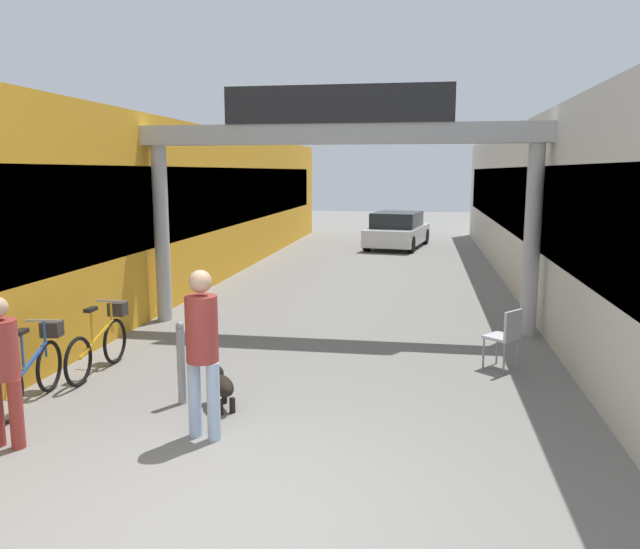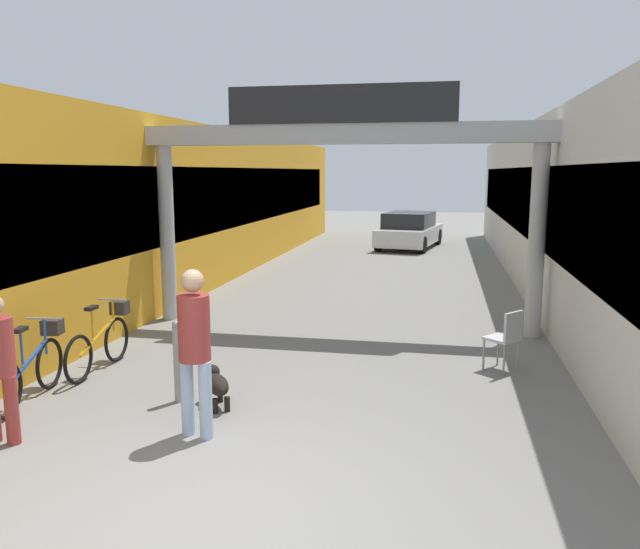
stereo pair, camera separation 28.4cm
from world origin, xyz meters
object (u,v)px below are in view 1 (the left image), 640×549
object	(u,v)px
cafe_chair_aluminium_nearer	(506,333)
pedestrian_companion	(2,363)
pedestrian_with_dog	(202,343)
parked_car_white	(397,230)
bicycle_blue_nearest	(34,368)
bollard_post_metal	(181,362)
bicycle_orange_second	(101,342)
dog_on_leash	(221,385)

from	to	relation	value
cafe_chair_aluminium_nearer	pedestrian_companion	bearing A→B (deg)	-147.42
pedestrian_with_dog	cafe_chair_aluminium_nearer	size ratio (longest dim) A/B	2.05
pedestrian_with_dog	parked_car_white	xyz separation A→B (m)	(1.34, 17.35, -0.41)
bicycle_blue_nearest	parked_car_white	bearing A→B (deg)	77.33
bollard_post_metal	parked_car_white	size ratio (longest dim) A/B	0.24
cafe_chair_aluminium_nearer	bicycle_orange_second	bearing A→B (deg)	-170.01
bicycle_orange_second	parked_car_white	bearing A→B (deg)	77.07
pedestrian_companion	dog_on_leash	size ratio (longest dim) A/B	2.47
dog_on_leash	parked_car_white	xyz separation A→B (m)	(1.44, 16.48, 0.36)
dog_on_leash	parked_car_white	size ratio (longest dim) A/B	0.15
dog_on_leash	bicycle_orange_second	world-z (taller)	bicycle_orange_second
bicycle_orange_second	bollard_post_metal	world-z (taller)	bollard_post_metal
bollard_post_metal	cafe_chair_aluminium_nearer	world-z (taller)	bollard_post_metal
bicycle_blue_nearest	cafe_chair_aluminium_nearer	world-z (taller)	bicycle_blue_nearest
pedestrian_companion	parked_car_white	xyz separation A→B (m)	(3.27, 17.89, -0.25)
bicycle_blue_nearest	bicycle_orange_second	size ratio (longest dim) A/B	1.00
bicycle_blue_nearest	bicycle_orange_second	world-z (taller)	same
pedestrian_with_dog	parked_car_white	distance (m)	17.40
dog_on_leash	bollard_post_metal	world-z (taller)	bollard_post_metal
pedestrian_with_dog	parked_car_white	size ratio (longest dim) A/B	0.43
pedestrian_with_dog	bicycle_orange_second	world-z (taller)	pedestrian_with_dog
pedestrian_companion	dog_on_leash	distance (m)	2.39
pedestrian_companion	cafe_chair_aluminium_nearer	world-z (taller)	pedestrian_companion
parked_car_white	bollard_post_metal	bearing A→B (deg)	-96.79
bollard_post_metal	parked_car_white	xyz separation A→B (m)	(1.95, 16.43, 0.12)
bicycle_blue_nearest	parked_car_white	world-z (taller)	parked_car_white
pedestrian_with_dog	bicycle_orange_second	xyz separation A→B (m)	(-2.21, 1.91, -0.62)
pedestrian_with_dog	pedestrian_companion	bearing A→B (deg)	-164.35
bicycle_blue_nearest	bollard_post_metal	distance (m)	1.82
bicycle_blue_nearest	cafe_chair_aluminium_nearer	bearing A→B (deg)	20.97
cafe_chair_aluminium_nearer	bicycle_blue_nearest	bearing A→B (deg)	-159.03
pedestrian_with_dog	bollard_post_metal	bearing A→B (deg)	123.90
pedestrian_companion	bicycle_orange_second	size ratio (longest dim) A/B	0.94
pedestrian_with_dog	bicycle_orange_second	distance (m)	2.98
bicycle_blue_nearest	cafe_chair_aluminium_nearer	xyz separation A→B (m)	(5.88, 2.25, 0.10)
pedestrian_with_dog	bollard_post_metal	world-z (taller)	pedestrian_with_dog
bollard_post_metal	cafe_chair_aluminium_nearer	size ratio (longest dim) A/B	1.16
bollard_post_metal	cafe_chair_aluminium_nearer	xyz separation A→B (m)	(4.08, 1.99, 0.02)
pedestrian_companion	bicycle_blue_nearest	size ratio (longest dim) A/B	0.94
bicycle_blue_nearest	cafe_chair_aluminium_nearer	size ratio (longest dim) A/B	1.89
pedestrian_companion	bollard_post_metal	size ratio (longest dim) A/B	1.53
dog_on_leash	parked_car_white	bearing A→B (deg)	85.01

